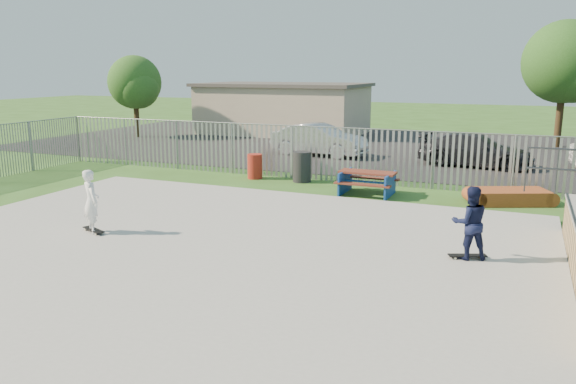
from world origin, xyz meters
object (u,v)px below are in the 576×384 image
at_px(trash_bin_red, 255,166).
at_px(trash_bin_grey, 302,167).
at_px(tree_left, 135,82).
at_px(car_dark, 475,150).
at_px(tree_mid, 565,62).
at_px(car_silver, 319,140).
at_px(picnic_table, 367,183).
at_px(skater_navy, 470,223).
at_px(skater_white, 91,201).
at_px(funbox, 509,197).

distance_m(trash_bin_red, trash_bin_grey, 1.88).
height_order(trash_bin_grey, tree_left, tree_left).
xyz_separation_m(car_dark, tree_mid, (3.50, 8.09, 3.72)).
bearing_deg(tree_mid, car_silver, -143.92).
xyz_separation_m(picnic_table, skater_navy, (3.75, -5.87, 0.53)).
height_order(trash_bin_grey, tree_mid, tree_mid).
bearing_deg(car_silver, skater_white, -175.69).
bearing_deg(picnic_table, trash_bin_red, 167.59).
xyz_separation_m(trash_bin_grey, skater_white, (-2.13, -8.57, 0.37)).
bearing_deg(trash_bin_grey, car_dark, 46.73).
height_order(picnic_table, skater_white, skater_white).
height_order(funbox, tree_mid, tree_mid).
xyz_separation_m(car_dark, skater_navy, (0.95, -12.97, 0.22)).
distance_m(trash_bin_red, skater_white, 8.49).
bearing_deg(funbox, trash_bin_red, 152.52).
relative_size(tree_left, skater_white, 3.14).
bearing_deg(car_silver, skater_navy, -142.15).
relative_size(picnic_table, skater_white, 1.19).
relative_size(picnic_table, skater_navy, 1.19).
height_order(picnic_table, funbox, picnic_table).
bearing_deg(skater_navy, car_dark, -108.24).
relative_size(trash_bin_grey, tree_left, 0.23).
bearing_deg(skater_white, trash_bin_red, -58.90).
bearing_deg(car_silver, trash_bin_red, -176.24).
bearing_deg(skater_white, tree_left, -22.44).
xyz_separation_m(car_silver, skater_white, (-0.56, -14.83, 0.15)).
height_order(funbox, skater_white, skater_white).
height_order(picnic_table, trash_bin_red, trash_bin_red).
height_order(trash_bin_red, car_dark, car_dark).
xyz_separation_m(car_silver, tree_mid, (10.66, 7.76, 3.65)).
distance_m(picnic_table, trash_bin_grey, 3.02).
bearing_deg(tree_mid, funbox, -97.36).
distance_m(car_silver, skater_white, 14.84).
xyz_separation_m(funbox, skater_navy, (-0.64, -6.32, 0.71)).
bearing_deg(car_dark, tree_left, 86.88).
distance_m(picnic_table, skater_white, 8.90).
height_order(car_silver, skater_navy, skater_navy).
xyz_separation_m(trash_bin_grey, tree_mid, (9.08, 14.02, 3.87)).
distance_m(picnic_table, trash_bin_red, 4.78).
bearing_deg(tree_mid, skater_white, -116.39).
height_order(tree_left, tree_mid, tree_mid).
bearing_deg(car_dark, trash_bin_red, 134.72).
distance_m(trash_bin_grey, tree_mid, 17.14).
distance_m(trash_bin_red, skater_navy, 10.92).
height_order(tree_mid, skater_navy, tree_mid).
xyz_separation_m(trash_bin_red, trash_bin_grey, (1.88, 0.10, 0.09)).
distance_m(funbox, tree_left, 23.83).
distance_m(car_silver, skater_navy, 15.58).
relative_size(car_dark, tree_mid, 0.72).
relative_size(picnic_table, funbox, 0.76).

